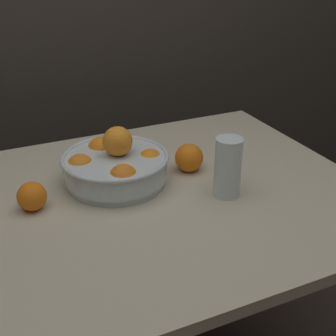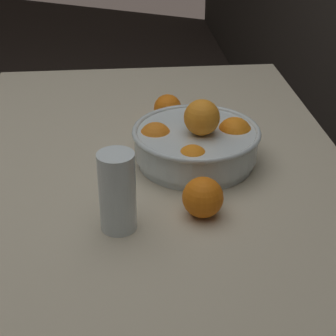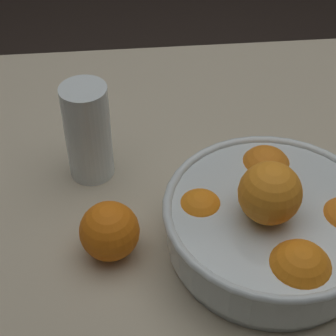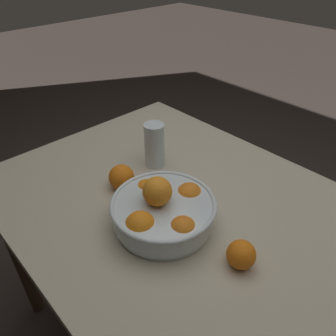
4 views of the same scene
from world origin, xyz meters
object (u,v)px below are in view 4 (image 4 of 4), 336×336
(fruit_bowl, at_px, (163,211))
(juice_glass, at_px, (154,146))
(orange_loose_front, at_px, (121,177))
(orange_loose_near_bowl, at_px, (241,254))

(fruit_bowl, relative_size, juice_glass, 1.83)
(fruit_bowl, height_order, orange_loose_front, fruit_bowl)
(fruit_bowl, xyz_separation_m, juice_glass, (0.24, -0.18, 0.02))
(fruit_bowl, bearing_deg, orange_loose_front, -4.51)
(juice_glass, distance_m, orange_loose_near_bowl, 0.49)
(orange_loose_near_bowl, xyz_separation_m, orange_loose_front, (0.44, 0.03, 0.00))
(orange_loose_near_bowl, distance_m, orange_loose_front, 0.44)
(fruit_bowl, relative_size, orange_loose_near_bowl, 3.99)
(juice_glass, xyz_separation_m, orange_loose_front, (-0.03, 0.16, -0.03))
(juice_glass, distance_m, orange_loose_front, 0.17)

